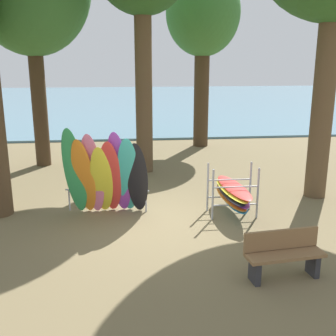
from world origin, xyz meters
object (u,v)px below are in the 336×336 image
object	(u,v)px
board_storage_rack	(232,193)
park_bench	(284,253)
tree_mid_behind	(203,17)
leaning_board_pile	(106,176)

from	to	relation	value
board_storage_rack	park_bench	distance (m)	3.10
tree_mid_behind	park_bench	size ratio (longest dim) A/B	5.09
tree_mid_behind	park_bench	bearing A→B (deg)	-93.27
tree_mid_behind	board_storage_rack	world-z (taller)	tree_mid_behind
leaning_board_pile	board_storage_rack	xyz separation A→B (m)	(3.08, -0.25, -0.46)
leaning_board_pile	board_storage_rack	distance (m)	3.12
tree_mid_behind	park_bench	world-z (taller)	tree_mid_behind
tree_mid_behind	board_storage_rack	distance (m)	9.61
leaning_board_pile	park_bench	xyz separation A→B (m)	(3.19, -3.34, -0.56)
leaning_board_pile	board_storage_rack	bearing A→B (deg)	-4.55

